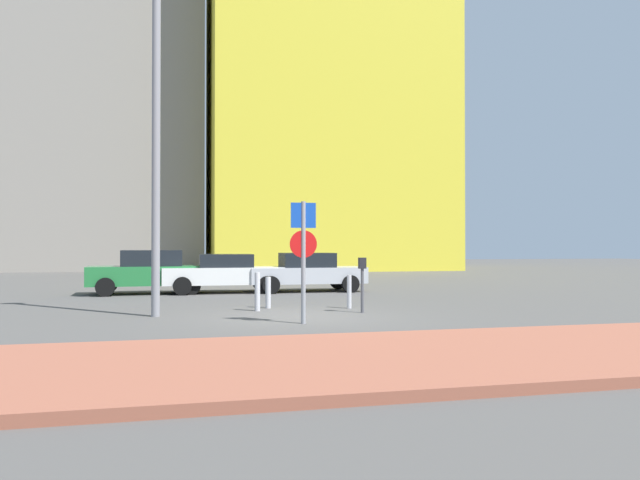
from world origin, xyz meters
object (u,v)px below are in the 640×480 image
Objects in this scene: traffic_bollard_near at (257,292)px; traffic_bollard_mid at (349,292)px; street_lamp at (156,119)px; parked_car_white at (224,273)px; parked_car_silver at (306,272)px; parking_meter at (362,277)px; parking_sign_post at (303,247)px; traffic_bollard_far at (268,292)px; parked_car_green at (150,271)px.

traffic_bollard_near reaches higher than traffic_bollard_mid.
parked_car_white is at bearing 73.27° from street_lamp.
parking_meter is at bearing -90.88° from parked_car_silver.
parked_car_white reaches higher than traffic_bollard_near.
parked_car_silver is at bearing -1.08° from parked_car_white.
parking_sign_post is (1.06, -9.18, 0.94)m from parked_car_white.
parked_car_silver is 1.63× the size of parking_sign_post.
street_lamp is at bearing -156.09° from traffic_bollard_far.
parked_car_white is 7.00m from traffic_bollard_mid.
parking_meter is 2.77m from traffic_bollard_near.
street_lamp is 8.20× the size of traffic_bollard_near.
parking_sign_post is at bearing -68.33° from parked_car_green.
parked_car_white is 6.45m from traffic_bollard_near.
street_lamp is (0.49, -7.19, 3.97)m from parked_car_green.
parked_car_silver reaches higher than traffic_bollard_far.
parked_car_silver is 7.38m from parking_meter.
street_lamp reaches higher than parked_car_silver.
street_lamp is (-3.19, 2.10, 3.10)m from parking_sign_post.
parking_sign_post reaches higher than parked_car_white.
street_lamp is at bearing -106.73° from parked_car_white.
street_lamp is at bearing -165.65° from traffic_bollard_near.
parking_sign_post is at bearing -76.55° from traffic_bollard_near.
traffic_bollard_mid is at bearing -65.27° from parked_car_white.
traffic_bollard_near is 1.18× the size of traffic_bollard_far.
traffic_bollard_near is at bearing -178.13° from traffic_bollard_mid.
traffic_bollard_far is at bearing 94.74° from parking_sign_post.
parking_sign_post reaches higher than parked_car_green.
parking_meter is 1.54× the size of traffic_bollard_mid.
parked_car_green is 10.03m from parking_sign_post.
traffic_bollard_mid is (5.55, -6.45, -0.35)m from parked_car_green.
traffic_bollard_near is at bearing -86.38° from parked_car_white.
parked_car_green is 4.24× the size of traffic_bollard_near.
traffic_bollard_far is (-2.17, 1.65, -0.48)m from parking_meter.
parked_car_silver reaches higher than traffic_bollard_mid.
parking_sign_post is 2.68m from parking_meter.
traffic_bollard_near is at bearing -120.36° from traffic_bollard_far.
street_lamp is at bearing -86.07° from parked_car_green.
parked_car_silver is 3.10× the size of parking_meter.
parked_car_silver reaches higher than traffic_bollard_near.
parking_sign_post is 0.32× the size of street_lamp.
traffic_bollard_near is 2.52m from traffic_bollard_mid.
parking_meter is at bearing -37.16° from traffic_bollard_far.
traffic_bollard_far is (3.41, -5.89, -0.37)m from parked_car_green.
parked_car_green is 7.21m from traffic_bollard_near.
traffic_bollard_near is at bearing -65.12° from parked_car_green.
parked_car_silver is 0.53× the size of street_lamp.
parked_car_white is 5.07× the size of traffic_bollard_far.
parked_car_white is at bearing 93.62° from traffic_bollard_near.
parking_sign_post is 4.92m from street_lamp.
parking_sign_post is 3.06m from traffic_bollard_near.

